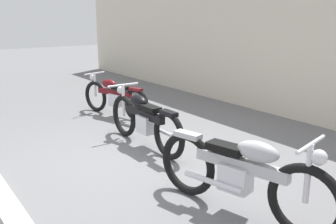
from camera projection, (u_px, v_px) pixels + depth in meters
The scene contains 5 objects.
ground_plane at pixel (139, 158), 5.60m from camera, with size 40.00×40.00×0.00m, color slate.
building_wall at pixel (303, 46), 7.37m from camera, with size 18.00×0.30×2.93m, color beige.
motorcycle_black at pixel (144, 119), 6.00m from camera, with size 2.06×0.58×0.93m.
motorcycle_silver at pixel (241, 174), 3.91m from camera, with size 2.13×0.74×0.97m.
motorcycle_maroon at pixel (114, 97), 7.81m from camera, with size 1.88×0.69×0.86m.
Camera 1 is at (4.52, -2.70, 2.08)m, focal length 40.19 mm.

